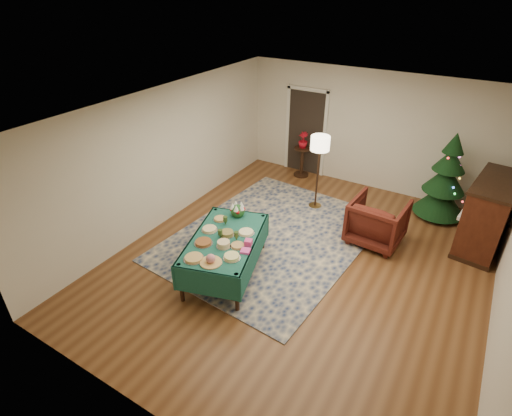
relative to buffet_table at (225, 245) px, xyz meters
The scene contains 26 objects.
room_shell 1.56m from the buffet_table, 44.25° to the left, with size 7.00×7.00×7.00m.
doorway 4.50m from the buffet_table, 98.12° to the left, with size 1.08×0.04×2.16m.
rug 1.46m from the buffet_table, 83.27° to the left, with size 3.20×4.20×0.02m, color #15244F.
buffet_table is the anchor object (origin of this frame).
platter_0 0.73m from the buffet_table, 95.71° to the right, with size 0.32×0.32×0.04m.
platter_1 0.71m from the buffet_table, 72.46° to the right, with size 0.34×0.34×0.15m.
platter_2 0.59m from the buffet_table, 44.03° to the right, with size 0.27×0.27×0.06m.
platter_3 0.40m from the buffet_table, 122.41° to the right, with size 0.30×0.30×0.05m.
platter_4 0.31m from the buffet_table, 58.57° to the right, with size 0.23×0.23×0.10m.
platter_5 0.37m from the buffet_table, 16.50° to the right, with size 0.24×0.24×0.04m.
platter_6 0.38m from the buffet_table, behind, with size 0.27×0.27×0.05m.
platter_7 0.19m from the buffet_table, 98.50° to the left, with size 0.25×0.25×0.07m.
platter_8 0.40m from the buffet_table, 52.14° to the left, with size 0.28×0.28×0.04m.
platter_9 0.59m from the buffet_table, 132.88° to the left, with size 0.24×0.24×0.04m.
goblet_0 0.45m from the buffet_table, 122.69° to the left, with size 0.08×0.08×0.17m.
goblet_1 0.31m from the buffet_table, ahead, with size 0.08×0.08×0.17m.
goblet_2 0.24m from the buffet_table, 135.02° to the right, with size 0.08×0.08×0.17m.
napkin_stack 0.54m from the buffet_table, 16.67° to the right, with size 0.14×0.14×0.04m, color #F142A7.
gift_box 0.48m from the buffet_table, ahead, with size 0.11×0.11×0.09m, color #E13E89.
centerpiece 0.76m from the buffet_table, 105.80° to the left, with size 0.26×0.26×0.29m.
armchair 2.92m from the buffet_table, 49.63° to the left, with size 0.94×0.88×0.97m, color #47160F.
floor_lamp 3.01m from the buffet_table, 82.37° to the left, with size 0.39×0.39×1.62m.
side_table 4.19m from the buffet_table, 97.71° to the left, with size 0.42×0.42×0.75m.
potted_plant 4.19m from the buffet_table, 97.71° to the left, with size 0.22×0.40×0.22m, color #AE0C1A.
christmas_tree 4.73m from the buffet_table, 54.45° to the left, with size 1.32×1.32×1.83m.
piano 4.77m from the buffet_table, 40.64° to the left, with size 0.92×1.63×1.34m.
Camera 1 is at (2.23, -5.27, 4.40)m, focal length 28.00 mm.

